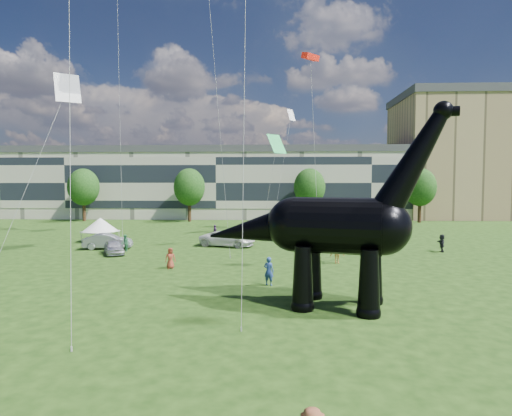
{
  "coord_description": "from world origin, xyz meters",
  "views": [
    {
      "loc": [
        2.02,
        -17.9,
        6.54
      ],
      "look_at": [
        0.97,
        8.0,
        5.0
      ],
      "focal_mm": 30.0,
      "sensor_mm": 36.0,
      "label": 1
    }
  ],
  "objects": [
    {
      "name": "ground",
      "position": [
        0.0,
        0.0,
        0.0
      ],
      "size": [
        220.0,
        220.0,
        0.0
      ],
      "primitive_type": "plane",
      "color": "#16330C",
      "rests_on": "ground"
    },
    {
      "name": "terrace_row",
      "position": [
        -8.0,
        62.0,
        6.0
      ],
      "size": [
        78.0,
        11.0,
        12.0
      ],
      "primitive_type": "cube",
      "color": "beige",
      "rests_on": "ground"
    },
    {
      "name": "apartment_block",
      "position": [
        40.0,
        65.0,
        11.0
      ],
      "size": [
        28.0,
        18.0,
        22.0
      ],
      "primitive_type": "cube",
      "color": "tan",
      "rests_on": "ground"
    },
    {
      "name": "tree_far_left",
      "position": [
        -30.0,
        53.0,
        6.29
      ],
      "size": [
        5.2,
        5.2,
        9.44
      ],
      "color": "#382314",
      "rests_on": "ground"
    },
    {
      "name": "tree_mid_left",
      "position": [
        -12.0,
        53.0,
        6.29
      ],
      "size": [
        5.2,
        5.2,
        9.44
      ],
      "color": "#382314",
      "rests_on": "ground"
    },
    {
      "name": "tree_mid_right",
      "position": [
        8.0,
        53.0,
        6.29
      ],
      "size": [
        5.2,
        5.2,
        9.44
      ],
      "color": "#382314",
      "rests_on": "ground"
    },
    {
      "name": "tree_far_right",
      "position": [
        26.0,
        53.0,
        6.29
      ],
      "size": [
        5.2,
        5.2,
        9.44
      ],
      "color": "#382314",
      "rests_on": "ground"
    },
    {
      "name": "dinosaur_sculpture",
      "position": [
        4.9,
        4.67,
        4.1
      ],
      "size": [
        13.2,
        5.67,
        10.85
      ],
      "rotation": [
        0.0,
        0.0,
        -0.29
      ],
      "color": "black",
      "rests_on": "ground"
    },
    {
      "name": "car_silver",
      "position": [
        -12.55,
        20.32,
        0.66
      ],
      "size": [
        3.14,
        4.18,
        1.32
      ],
      "primitive_type": "imported",
      "rotation": [
        0.0,
        0.0,
        0.46
      ],
      "color": "silver",
      "rests_on": "ground"
    },
    {
      "name": "car_grey",
      "position": [
        -14.3,
        23.36,
        0.76
      ],
      "size": [
        4.82,
        2.36,
        1.52
      ],
      "primitive_type": "imported",
      "rotation": [
        0.0,
        0.0,
        1.74
      ],
      "color": "gray",
      "rests_on": "ground"
    },
    {
      "name": "car_white",
      "position": [
        -2.67,
        25.57,
        0.79
      ],
      "size": [
        6.18,
        4.08,
        1.58
      ],
      "primitive_type": "imported",
      "rotation": [
        0.0,
        0.0,
        1.29
      ],
      "color": "silver",
      "rests_on": "ground"
    },
    {
      "name": "car_dark",
      "position": [
        7.78,
        25.56,
        0.8
      ],
      "size": [
        4.95,
        5.86,
        1.61
      ],
      "primitive_type": "imported",
      "rotation": [
        0.0,
        0.0,
        -0.59
      ],
      "color": "#595960",
      "rests_on": "ground"
    },
    {
      "name": "gazebo_near",
      "position": [
        14.49,
        31.14,
        1.73
      ],
      "size": [
        4.53,
        4.53,
        2.46
      ],
      "rotation": [
        0.0,
        0.0,
        -0.36
      ],
      "color": "silver",
      "rests_on": "ground"
    },
    {
      "name": "gazebo_far",
      "position": [
        15.01,
        32.55,
        2.01
      ],
      "size": [
        4.96,
        4.96,
        2.86
      ],
      "rotation": [
        0.0,
        0.0,
        0.24
      ],
      "color": "silver",
      "rests_on": "ground"
    },
    {
      "name": "gazebo_left",
      "position": [
        -17.19,
        28.59,
        1.87
      ],
      "size": [
        4.74,
        4.74,
        2.66
      ],
      "rotation": [
        0.0,
        0.0,
        -0.29
      ],
      "color": "white",
      "rests_on": "ground"
    },
    {
      "name": "visitors",
      "position": [
        -1.46,
        16.67,
        0.86
      ],
      "size": [
        45.09,
        40.87,
        1.88
      ],
      "color": "#953825",
      "rests_on": "ground"
    }
  ]
}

